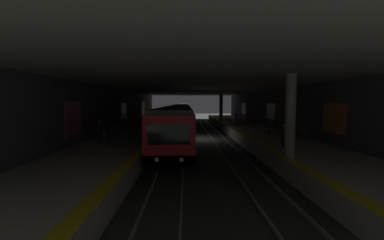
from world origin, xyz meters
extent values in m
plane|color=#383A38|center=(0.00, 0.00, 0.00)|extent=(120.00, 120.00, 0.00)
cube|color=gray|center=(0.00, -2.92, 0.08)|extent=(60.00, 0.09, 0.16)
cube|color=gray|center=(0.00, -1.48, 0.08)|extent=(60.00, 0.09, 0.16)
cube|color=gray|center=(0.00, 1.48, 0.08)|extent=(60.00, 0.09, 0.16)
cube|color=gray|center=(0.00, 2.92, 0.08)|extent=(60.00, 0.09, 0.16)
cube|color=beige|center=(0.00, -6.55, 0.53)|extent=(60.00, 5.30, 1.05)
cube|color=yellow|center=(0.00, -4.20, 1.05)|extent=(60.00, 0.60, 0.01)
cube|color=beige|center=(0.00, 6.55, 0.53)|extent=(60.00, 5.30, 1.05)
cube|color=yellow|center=(0.00, 4.20, 1.05)|extent=(60.00, 0.60, 0.01)
cube|color=#56565B|center=(0.00, -9.45, 2.80)|extent=(60.00, 0.50, 5.60)
cube|color=orange|center=(-10.09, -9.17, 2.95)|extent=(2.63, 0.06, 2.10)
cube|color=gold|center=(2.96, -9.17, 2.95)|extent=(2.90, 0.06, 1.94)
cube|color=#338CCC|center=(17.28, -9.17, 2.95)|extent=(3.33, 0.06, 1.99)
cube|color=#56565B|center=(0.00, 9.45, 2.80)|extent=(60.00, 0.50, 5.60)
cube|color=#BF4C8C|center=(-9.79, 9.17, 2.95)|extent=(2.46, 0.06, 2.36)
cube|color=#4CA566|center=(3.97, 9.17, 2.95)|extent=(2.47, 0.06, 2.02)
cube|color=#4CA566|center=(18.05, 9.17, 2.95)|extent=(2.74, 0.06, 2.45)
cube|color=#ADAAA3|center=(0.00, 0.00, 5.80)|extent=(60.00, 19.40, 0.40)
cylinder|color=gray|center=(-13.99, -4.35, 3.33)|extent=(0.56, 0.56, 4.55)
cylinder|color=gray|center=(12.55, -4.35, 3.33)|extent=(0.56, 0.56, 4.55)
cube|color=red|center=(-4.86, 2.20, 2.06)|extent=(19.01, 2.80, 2.70)
cube|color=#14663D|center=(-4.86, 2.20, 0.99)|extent=(19.01, 2.82, 0.56)
cube|color=black|center=(-4.86, 2.20, 2.41)|extent=(17.49, 2.83, 0.90)
cube|color=#47474C|center=(-4.86, 2.20, 3.53)|extent=(18.63, 2.58, 0.24)
cube|color=black|center=(-10.09, 2.20, 0.54)|extent=(2.20, 1.64, 0.76)
cube|color=black|center=(0.37, 2.20, 0.54)|extent=(2.20, 1.64, 0.76)
cube|color=black|center=(-14.39, 2.20, 2.41)|extent=(0.04, 2.24, 1.10)
cylinder|color=silver|center=(-14.39, 1.55, 1.06)|extent=(0.04, 0.24, 0.24)
cylinder|color=silver|center=(-14.39, 2.85, 1.06)|extent=(0.04, 0.24, 0.24)
cube|color=red|center=(14.75, 2.20, 2.06)|extent=(19.01, 2.80, 2.70)
cube|color=#14663D|center=(14.75, 2.20, 0.99)|extent=(19.01, 2.82, 0.56)
cube|color=black|center=(14.75, 2.20, 2.41)|extent=(17.49, 2.83, 0.90)
cube|color=#47474C|center=(14.75, 2.20, 3.53)|extent=(18.63, 2.58, 0.24)
cube|color=black|center=(9.53, 2.20, 0.54)|extent=(2.20, 1.64, 0.76)
cube|color=black|center=(19.98, 2.20, 0.54)|extent=(2.20, 1.64, 0.76)
cube|color=red|center=(34.37, 2.20, 2.06)|extent=(19.01, 2.80, 2.70)
cube|color=#14663D|center=(34.37, 2.20, 0.99)|extent=(19.01, 2.82, 0.56)
cube|color=black|center=(34.37, 2.20, 2.41)|extent=(17.49, 2.83, 0.90)
cube|color=#47474C|center=(34.37, 2.20, 3.53)|extent=(18.63, 2.58, 0.24)
cube|color=black|center=(29.14, 2.20, 0.54)|extent=(2.20, 1.64, 0.76)
cube|color=black|center=(39.60, 2.20, 0.54)|extent=(2.20, 1.64, 0.76)
cylinder|color=#262628|center=(-7.57, -8.45, 1.26)|extent=(0.08, 0.08, 0.42)
cylinder|color=#262628|center=(-6.21, -8.45, 1.26)|extent=(0.08, 0.08, 0.42)
cube|color=gray|center=(-6.89, -8.45, 1.51)|extent=(1.70, 0.44, 0.08)
cube|color=gray|center=(-6.89, -8.67, 1.71)|extent=(1.70, 0.06, 0.40)
cylinder|color=#262628|center=(0.70, -8.45, 1.26)|extent=(0.08, 0.08, 0.42)
cylinder|color=#262628|center=(2.06, -8.45, 1.26)|extent=(0.08, 0.08, 0.42)
cube|color=gray|center=(1.38, -8.45, 1.51)|extent=(1.70, 0.44, 0.08)
cube|color=gray|center=(1.38, -8.67, 1.71)|extent=(1.70, 0.06, 0.40)
cylinder|color=#262628|center=(13.88, -8.45, 1.26)|extent=(0.08, 0.08, 0.42)
cylinder|color=#262628|center=(15.24, -8.45, 1.26)|extent=(0.08, 0.08, 0.42)
cube|color=gray|center=(14.56, -8.45, 1.51)|extent=(1.70, 0.44, 0.08)
cube|color=gray|center=(14.56, -8.67, 1.71)|extent=(1.70, 0.06, 0.40)
cylinder|color=#262628|center=(-3.38, 8.45, 1.26)|extent=(0.08, 0.08, 0.42)
cylinder|color=#262628|center=(-2.02, 8.45, 1.26)|extent=(0.08, 0.08, 0.42)
cube|color=gray|center=(-2.70, 8.45, 1.51)|extent=(1.70, 0.44, 0.08)
cube|color=gray|center=(-2.70, 8.67, 1.71)|extent=(1.70, 0.06, 0.40)
cylinder|color=#262628|center=(13.48, 8.45, 1.26)|extent=(0.08, 0.08, 0.42)
cylinder|color=#262628|center=(14.84, 8.45, 1.26)|extent=(0.08, 0.08, 0.42)
cube|color=gray|center=(14.16, 8.45, 1.51)|extent=(1.70, 0.44, 0.08)
cube|color=gray|center=(14.16, 8.67, 1.71)|extent=(1.70, 0.06, 0.40)
cylinder|color=#272727|center=(-10.74, -5.33, 1.44)|extent=(0.16, 0.16, 0.79)
cylinder|color=#272727|center=(-10.54, -5.33, 1.44)|extent=(0.16, 0.16, 0.79)
cube|color=#2D754C|center=(-10.64, -5.33, 2.11)|extent=(0.36, 0.22, 0.56)
cylinder|color=#2D754C|center=(-10.89, -5.33, 2.06)|extent=(0.10, 0.10, 0.53)
cylinder|color=#2D754C|center=(-10.39, -5.33, 2.06)|extent=(0.10, 0.10, 0.53)
sphere|color=tan|center=(-10.64, -5.33, 2.50)|extent=(0.21, 0.21, 0.21)
cylinder|color=#282828|center=(5.06, -7.65, 1.47)|extent=(0.16, 0.16, 0.85)
cylinder|color=#282828|center=(5.26, -7.65, 1.47)|extent=(0.16, 0.16, 0.85)
cube|color=maroon|center=(5.16, -7.65, 2.20)|extent=(0.36, 0.22, 0.60)
cylinder|color=maroon|center=(4.91, -7.65, 2.15)|extent=(0.10, 0.10, 0.57)
cylinder|color=maroon|center=(5.41, -7.65, 2.15)|extent=(0.10, 0.10, 0.57)
sphere|color=tan|center=(5.16, -7.65, 2.62)|extent=(0.23, 0.23, 0.23)
cylinder|color=#272727|center=(-8.60, 7.86, 1.47)|extent=(0.16, 0.16, 0.85)
cylinder|color=#272727|center=(-8.40, 7.86, 1.47)|extent=(0.16, 0.16, 0.85)
cube|color=#333338|center=(-8.50, 7.86, 2.20)|extent=(0.36, 0.22, 0.60)
cylinder|color=#333338|center=(-8.75, 7.86, 2.15)|extent=(0.10, 0.10, 0.57)
cylinder|color=#333338|center=(-8.25, 7.86, 2.15)|extent=(0.10, 0.10, 0.57)
sphere|color=tan|center=(-8.50, 7.86, 2.61)|extent=(0.23, 0.23, 0.23)
cylinder|color=black|center=(8.72, -6.08, 1.47)|extent=(0.16, 0.16, 0.84)
cylinder|color=black|center=(8.92, -6.08, 1.47)|extent=(0.16, 0.16, 0.84)
cube|color=maroon|center=(8.82, -6.08, 2.19)|extent=(0.36, 0.22, 0.59)
cylinder|color=maroon|center=(8.57, -6.08, 2.14)|extent=(0.10, 0.10, 0.57)
cylinder|color=maroon|center=(9.07, -6.08, 2.14)|extent=(0.10, 0.10, 0.57)
sphere|color=tan|center=(8.82, -6.08, 2.60)|extent=(0.23, 0.23, 0.23)
cube|color=black|center=(-4.47, -6.52, 1.25)|extent=(0.30, 0.20, 0.40)
cylinder|color=#595B5E|center=(-7.88, 7.80, 1.48)|extent=(0.44, 0.44, 0.85)
camera|label=1|loc=(-27.15, 1.29, 4.09)|focal=22.98mm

